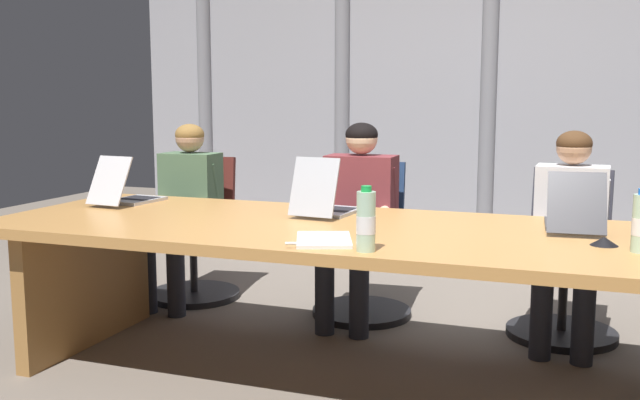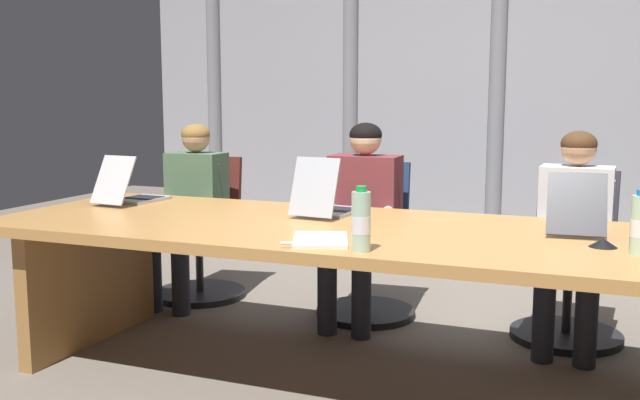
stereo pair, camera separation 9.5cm
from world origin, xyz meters
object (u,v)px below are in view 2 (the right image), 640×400
laptop_left_end (132,193)px  office_chair_left_mid (368,258)px  water_bottle_secondary (640,225)px  conference_mic_left_side (603,243)px  laptop_center (575,219)px  office_chair_left_end (202,244)px  person_left_end (190,203)px  laptop_left_mid (327,204)px  person_center (573,227)px  spiral_notepad (320,240)px  person_left_mid (361,210)px  water_bottle_primary (361,222)px  office_chair_center (570,275)px

laptop_left_end → office_chair_left_mid: laptop_left_end is taller
water_bottle_secondary → conference_mic_left_side: 0.18m
laptop_center → office_chair_left_end: (-2.37, 0.76, -0.44)m
person_left_end → laptop_center: bearing=75.4°
laptop_left_mid → office_chair_left_end: bearing=63.0°
person_center → spiral_notepad: 1.56m
office_chair_left_mid → person_left_end: person_left_end is taller
laptop_left_mid → laptop_left_end: bearing=96.0°
laptop_left_mid → person_center: bearing=-56.5°
office_chair_left_mid → water_bottle_secondary: water_bottle_secondary is taller
person_center → office_chair_left_end: bearing=-92.1°
laptop_left_mid → conference_mic_left_side: (1.30, -0.33, -0.04)m
laptop_center → person_left_mid: bearing=59.1°
office_chair_left_mid → laptop_left_end: bearing=-61.2°
office_chair_left_mid → spiral_notepad: office_chair_left_mid is taller
water_bottle_primary → person_center: bearing=62.2°
office_chair_left_end → conference_mic_left_side: size_ratio=8.35×
person_left_end → laptop_left_mid: bearing=62.5°
office_chair_center → person_center: (0.01, -0.16, 0.30)m
spiral_notepad → conference_mic_left_side: bearing=-4.5°
person_center → conference_mic_left_side: (0.15, -0.93, 0.10)m
laptop_center → person_left_mid: 1.35m
laptop_center → person_center: (-0.02, 0.60, -0.14)m
laptop_center → conference_mic_left_side: 0.36m
conference_mic_left_side → laptop_left_end: bearing=172.6°
office_chair_center → conference_mic_left_side: size_ratio=8.33×
person_left_mid → water_bottle_secondary: 1.79m
office_chair_left_end → office_chair_center: size_ratio=1.00×
person_left_end → person_left_mid: size_ratio=0.98×
laptop_left_end → laptop_center: 2.34m
conference_mic_left_side → laptop_center: bearing=110.1°
person_center → office_chair_center: bearing=-173.7°
person_left_end → office_chair_left_end: bearing=-175.0°
laptop_left_mid → spiral_notepad: (0.22, -0.64, -0.05)m
person_center → person_left_mid: bearing=-88.5°
office_chair_center → laptop_center: bearing=7.6°
person_center → conference_mic_left_side: person_center is taller
water_bottle_primary → water_bottle_secondary: (0.99, 0.34, -0.00)m
spiral_notepad → laptop_left_end: bearing=134.5°
office_chair_left_mid → office_chair_center: bearing=84.7°
person_left_mid → water_bottle_primary: person_left_mid is taller
person_left_end → person_left_mid: person_left_mid is taller
person_left_end → conference_mic_left_side: size_ratio=10.43×
office_chair_center → person_center: bearing=9.3°
laptop_center → water_bottle_secondary: size_ratio=1.87×
laptop_left_end → conference_mic_left_side: 2.48m
person_left_end → person_left_mid: (1.15, 0.01, 0.02)m
water_bottle_primary → conference_mic_left_side: bearing=26.5°
laptop_left_end → water_bottle_secondary: laptop_left_end is taller
laptop_left_mid → spiral_notepad: size_ratio=1.19×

